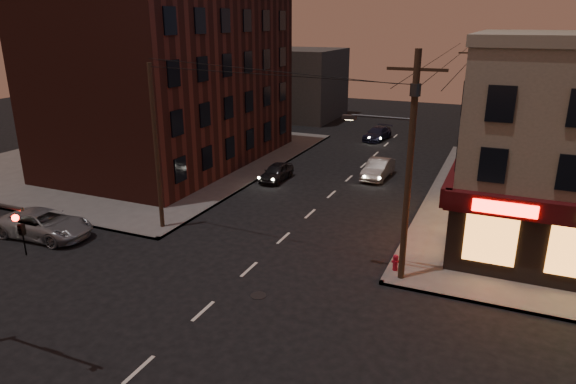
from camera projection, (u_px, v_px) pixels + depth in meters
The scene contains 14 objects.
ground at pixel (203, 311), 20.78m from camera, with size 120.00×120.00×0.00m, color black.
sidewalk_nw at pixel (144, 156), 44.07m from camera, with size 24.00×28.00×0.15m, color #514F4C.
brick_apartment at pixel (173, 80), 40.66m from camera, with size 12.00×20.00×13.00m, color #431B15.
bg_building_ne_a at pixel (553, 108), 47.39m from camera, with size 10.00×12.00×7.00m, color #3F3D3A.
bg_building_nw at pixel (300, 84), 60.92m from camera, with size 9.00×10.00×8.00m, color #3F3D3A.
bg_building_ne_b at pixel (528, 93), 60.47m from camera, with size 8.00×8.00×6.00m, color #3F3D3A.
utility_pole_main at pixel (407, 157), 21.45m from camera, with size 4.20×0.44×10.00m.
utility_pole_far at pixel (467, 99), 44.53m from camera, with size 0.26×0.26×9.00m, color #382619.
utility_pole_west at pixel (156, 149), 27.52m from camera, with size 0.24×0.24×9.00m, color #382619.
suv_cross at pixel (45, 224), 27.69m from camera, with size 2.45×5.31×1.48m, color gray.
sedan_near at pixel (276, 172), 37.51m from camera, with size 1.49×3.70×1.26m, color black.
sedan_mid at pixel (378, 169), 38.10m from camera, with size 1.49×4.28×1.41m, color slate.
sedan_far at pixel (377, 134), 50.27m from camera, with size 1.75×4.30×1.25m, color black.
fire_hydrant at pixel (395, 262), 23.74m from camera, with size 0.36×0.36×0.79m.
Camera 1 is at (10.40, -15.27, 11.20)m, focal length 32.00 mm.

